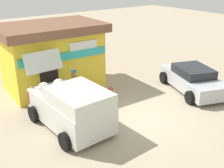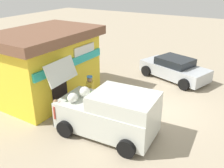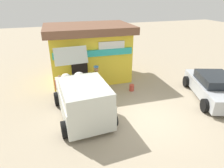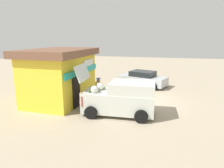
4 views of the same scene
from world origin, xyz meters
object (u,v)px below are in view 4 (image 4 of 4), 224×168
(vendor_standing, at_px, (99,90))
(delivery_van, at_px, (121,98))
(storefront_bar, at_px, (60,75))
(parked_sedan, at_px, (143,79))
(customer_bending, at_px, (87,102))
(unloaded_banana_pile, at_px, (62,106))
(paint_bucket, at_px, (107,93))

(vendor_standing, bearing_deg, delivery_van, -122.89)
(storefront_bar, relative_size, delivery_van, 1.26)
(parked_sedan, height_order, vendor_standing, vendor_standing)
(storefront_bar, height_order, customer_bending, storefront_bar)
(unloaded_banana_pile, bearing_deg, customer_bending, -107.66)
(delivery_van, height_order, parked_sedan, delivery_van)
(delivery_van, bearing_deg, paint_bucket, 28.18)
(storefront_bar, relative_size, unloaded_banana_pile, 6.06)
(delivery_van, relative_size, vendor_standing, 2.44)
(vendor_standing, distance_m, paint_bucket, 2.21)
(vendor_standing, relative_size, paint_bucket, 4.69)
(customer_bending, relative_size, paint_bucket, 3.58)
(delivery_van, xyz_separation_m, paint_bucket, (3.12, 1.67, -0.73))
(parked_sedan, bearing_deg, customer_bending, 164.54)
(storefront_bar, distance_m, customer_bending, 3.48)
(customer_bending, distance_m, paint_bucket, 3.93)
(delivery_van, distance_m, paint_bucket, 3.62)
(parked_sedan, xyz_separation_m, customer_bending, (-7.63, 2.11, 0.19))
(storefront_bar, distance_m, delivery_van, 4.58)
(storefront_bar, height_order, paint_bucket, storefront_bar)
(storefront_bar, bearing_deg, customer_bending, -127.50)
(storefront_bar, xyz_separation_m, delivery_van, (-1.28, -4.32, -0.85))
(delivery_van, xyz_separation_m, customer_bending, (-0.76, 1.67, -0.10))
(parked_sedan, bearing_deg, vendor_standing, 160.25)
(delivery_van, relative_size, paint_bucket, 11.43)
(delivery_van, bearing_deg, vendor_standing, 57.11)
(unloaded_banana_pile, bearing_deg, paint_bucket, -29.48)
(storefront_bar, xyz_separation_m, vendor_standing, (-0.22, -2.68, -0.76))
(storefront_bar, relative_size, vendor_standing, 3.08)
(customer_bending, relative_size, unloaded_banana_pile, 1.50)
(parked_sedan, relative_size, customer_bending, 3.34)
(unloaded_banana_pile, height_order, paint_bucket, unloaded_banana_pile)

